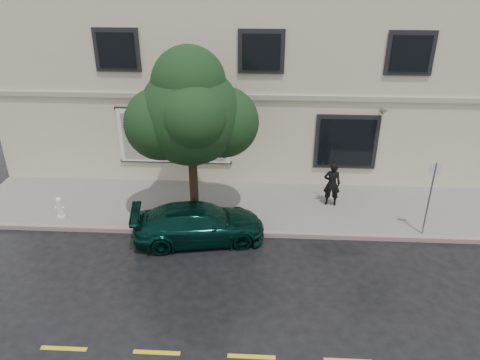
# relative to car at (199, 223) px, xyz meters

# --- Properties ---
(ground) EXTENTS (90.00, 90.00, 0.00)m
(ground) POSITION_rel_car_xyz_m (1.83, -1.20, -0.60)
(ground) COLOR black
(ground) RESTS_ON ground
(sidewalk) EXTENTS (20.00, 3.50, 0.15)m
(sidewalk) POSITION_rel_car_xyz_m (1.83, 2.05, -0.52)
(sidewalk) COLOR gray
(sidewalk) RESTS_ON ground
(curb) EXTENTS (20.00, 0.18, 0.16)m
(curb) POSITION_rel_car_xyz_m (1.83, 0.30, -0.52)
(curb) COLOR gray
(curb) RESTS_ON ground
(road_marking) EXTENTS (19.00, 0.12, 0.01)m
(road_marking) POSITION_rel_car_xyz_m (1.83, -4.70, -0.59)
(road_marking) COLOR gold
(road_marking) RESTS_ON ground
(building) EXTENTS (20.00, 8.12, 7.00)m
(building) POSITION_rel_car_xyz_m (1.83, 7.80, 2.90)
(building) COLOR beige
(building) RESTS_ON ground
(billboard) EXTENTS (4.30, 0.16, 2.20)m
(billboard) POSITION_rel_car_xyz_m (-1.37, 3.72, 1.45)
(billboard) COLOR white
(billboard) RESTS_ON ground
(car) EXTENTS (4.37, 2.51, 1.20)m
(car) POSITION_rel_car_xyz_m (0.00, 0.00, 0.00)
(car) COLOR black
(car) RESTS_ON ground
(pedestrian) EXTENTS (0.61, 0.42, 1.63)m
(pedestrian) POSITION_rel_car_xyz_m (4.41, 2.26, 0.37)
(pedestrian) COLOR black
(pedestrian) RESTS_ON sidewalk
(umbrella) EXTENTS (0.97, 0.97, 0.69)m
(umbrella) POSITION_rel_car_xyz_m (4.41, 2.26, 1.53)
(umbrella) COLOR black
(umbrella) RESTS_ON pedestrian
(street_tree) EXTENTS (3.11, 3.11, 5.24)m
(street_tree) POSITION_rel_car_xyz_m (-0.26, 1.00, 3.22)
(street_tree) COLOR #322416
(street_tree) RESTS_ON sidewalk
(fire_hydrant) EXTENTS (0.31, 0.29, 0.75)m
(fire_hydrant) POSITION_rel_car_xyz_m (-4.84, 0.88, -0.09)
(fire_hydrant) COLOR silver
(fire_hydrant) RESTS_ON sidewalk
(sign_pole) EXTENTS (0.31, 0.05, 2.51)m
(sign_pole) POSITION_rel_car_xyz_m (7.15, 0.50, 1.06)
(sign_pole) COLOR gray
(sign_pole) RESTS_ON sidewalk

